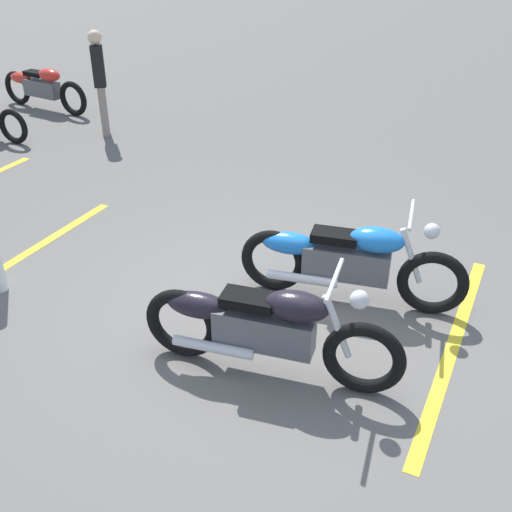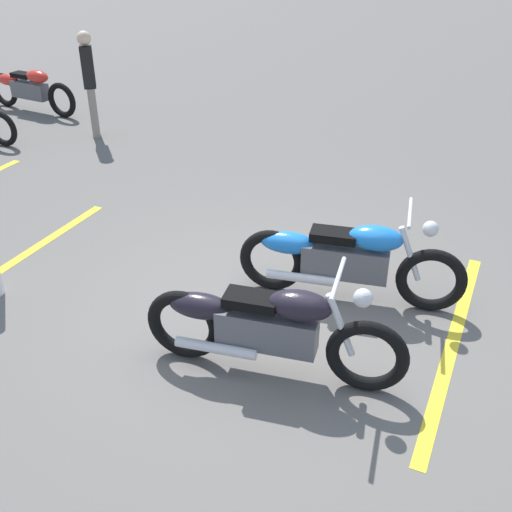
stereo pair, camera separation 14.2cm
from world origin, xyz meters
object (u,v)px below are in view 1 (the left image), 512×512
Objects in this scene: motorcycle_row_far_left at (41,86)px; motorcycle_dark_foreground at (263,327)px; motorcycle_bright_foreground at (346,260)px; bystander_near_row at (100,78)px.

motorcycle_dark_foreground is at bearing -31.06° from motorcycle_row_far_left.
motorcycle_bright_foreground is 1.04× the size of motorcycle_row_far_left.
motorcycle_bright_foreground reaches higher than motorcycle_row_far_left.
motorcycle_bright_foreground and motorcycle_dark_foreground have the same top height.
motorcycle_dark_foreground reaches higher than motorcycle_row_far_left.
bystander_near_row reaches higher than motorcycle_row_far_left.
bystander_near_row is (-2.03, 0.52, 0.52)m from motorcycle_row_far_left.
motorcycle_row_far_left is at bearing 142.85° from motorcycle_bright_foreground.
bystander_near_row reaches higher than motorcycle_dark_foreground.
bystander_near_row is at bearing 130.50° from motorcycle_dark_foreground.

